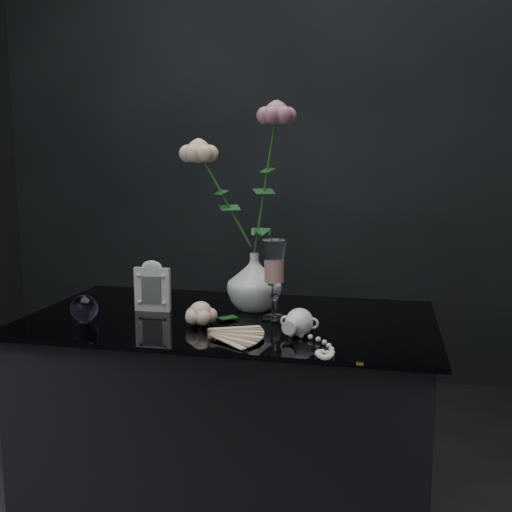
% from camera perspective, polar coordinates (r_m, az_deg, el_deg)
% --- Properties ---
extents(table, '(1.05, 0.58, 0.76)m').
position_cam_1_polar(table, '(1.71, -2.43, -18.26)').
color(table, black).
rests_on(table, ground).
extents(vase, '(0.18, 0.18, 0.16)m').
position_cam_1_polar(vase, '(1.62, -0.16, -2.46)').
color(vase, white).
rests_on(vase, table).
extents(wine_glass, '(0.07, 0.07, 0.20)m').
position_cam_1_polar(wine_glass, '(1.52, 1.74, -2.28)').
color(wine_glass, white).
rests_on(wine_glass, table).
extents(picture_frame, '(0.10, 0.08, 0.14)m').
position_cam_1_polar(picture_frame, '(1.64, -9.84, -2.82)').
color(picture_frame, silver).
rests_on(picture_frame, table).
extents(paperweight, '(0.08, 0.08, 0.07)m').
position_cam_1_polar(paperweight, '(1.57, -16.03, -4.82)').
color(paperweight, '#9875BE').
rests_on(paperweight, table).
extents(paper_fan, '(0.28, 0.24, 0.03)m').
position_cam_1_polar(paper_fan, '(1.39, -4.34, -7.26)').
color(paper_fan, '#F3E6C2').
rests_on(paper_fan, table).
extents(loose_rose, '(0.18, 0.21, 0.06)m').
position_cam_1_polar(loose_rose, '(1.49, -5.30, -5.47)').
color(loose_rose, '#FFC2A4').
rests_on(loose_rose, table).
extents(pearl_jar, '(0.24, 0.25, 0.07)m').
position_cam_1_polar(pearl_jar, '(1.40, 4.15, -6.19)').
color(pearl_jar, white).
rests_on(pearl_jar, table).
extents(roses, '(0.28, 0.13, 0.45)m').
position_cam_1_polar(roses, '(1.59, -1.18, 7.34)').
color(roses, '#FFC69D').
rests_on(roses, vase).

